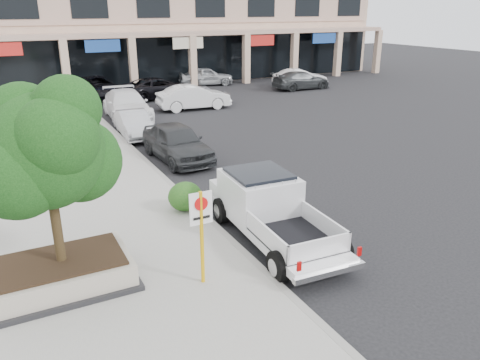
# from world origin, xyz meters

# --- Properties ---
(ground) EXTENTS (120.00, 120.00, 0.00)m
(ground) POSITION_xyz_m (0.00, 0.00, 0.00)
(ground) COLOR black
(ground) RESTS_ON ground
(sidewalk) EXTENTS (8.00, 52.00, 0.15)m
(sidewalk) POSITION_xyz_m (-5.50, 6.00, 0.07)
(sidewalk) COLOR gray
(sidewalk) RESTS_ON ground
(curb) EXTENTS (0.20, 52.00, 0.15)m
(curb) POSITION_xyz_m (-1.55, 6.00, 0.07)
(curb) COLOR gray
(curb) RESTS_ON ground
(strip_mall) EXTENTS (40.55, 12.43, 9.50)m
(strip_mall) POSITION_xyz_m (8.00, 33.93, 4.75)
(strip_mall) COLOR tan
(strip_mall) RESTS_ON ground
(planter) EXTENTS (3.20, 2.20, 0.68)m
(planter) POSITION_xyz_m (-6.02, 0.45, 0.48)
(planter) COLOR black
(planter) RESTS_ON sidewalk
(planter_tree) EXTENTS (2.90, 2.55, 4.00)m
(planter_tree) POSITION_xyz_m (-5.89, 0.60, 3.41)
(planter_tree) COLOR #2D2211
(planter_tree) RESTS_ON planter
(no_parking_sign) EXTENTS (0.55, 0.09, 2.30)m
(no_parking_sign) POSITION_xyz_m (-3.09, -0.93, 1.63)
(no_parking_sign) COLOR #DEA50B
(no_parking_sign) RESTS_ON sidewalk
(hedge) EXTENTS (1.10, 0.99, 0.93)m
(hedge) POSITION_xyz_m (-1.93, 3.21, 0.62)
(hedge) COLOR #154A16
(hedge) RESTS_ON sidewalk
(pickup_truck) EXTENTS (2.39, 5.75, 1.78)m
(pickup_truck) POSITION_xyz_m (-0.35, 0.32, 0.89)
(pickup_truck) COLOR silver
(pickup_truck) RESTS_ON ground
(curb_car_a) EXTENTS (2.12, 4.76, 1.59)m
(curb_car_a) POSITION_xyz_m (-0.15, 8.78, 0.79)
(curb_car_a) COLOR #2A2C2E
(curb_car_a) RESTS_ON ground
(curb_car_b) EXTENTS (1.63, 4.10, 1.33)m
(curb_car_b) POSITION_xyz_m (-0.74, 13.54, 0.66)
(curb_car_b) COLOR #A7A9AF
(curb_car_b) RESTS_ON ground
(curb_car_c) EXTENTS (2.71, 5.82, 1.64)m
(curb_car_c) POSITION_xyz_m (0.01, 17.85, 0.82)
(curb_car_c) COLOR silver
(curb_car_c) RESTS_ON ground
(curb_car_d) EXTENTS (3.34, 6.04, 1.60)m
(curb_car_d) POSITION_xyz_m (-0.22, 25.29, 0.80)
(curb_car_d) COLOR black
(curb_car_d) RESTS_ON ground
(lot_car_a) EXTENTS (4.21, 2.49, 1.34)m
(lot_car_a) POSITION_xyz_m (5.78, 19.86, 0.67)
(lot_car_a) COLOR gray
(lot_car_a) RESTS_ON ground
(lot_car_b) EXTENTS (4.84, 1.91, 1.57)m
(lot_car_b) POSITION_xyz_m (4.61, 18.62, 0.78)
(lot_car_b) COLOR silver
(lot_car_b) RESTS_ON ground
(lot_car_c) EXTENTS (4.94, 2.05, 1.43)m
(lot_car_c) POSITION_xyz_m (15.44, 22.07, 0.71)
(lot_car_c) COLOR #2F3234
(lot_car_c) RESTS_ON ground
(lot_car_d) EXTENTS (5.91, 3.87, 1.51)m
(lot_car_d) POSITION_xyz_m (3.73, 23.59, 0.76)
(lot_car_d) COLOR black
(lot_car_d) RESTS_ON ground
(lot_car_e) EXTENTS (4.86, 2.70, 1.56)m
(lot_car_e) POSITION_xyz_m (9.34, 27.47, 0.78)
(lot_car_e) COLOR #ABAEB3
(lot_car_e) RESTS_ON ground
(lot_car_f) EXTENTS (4.72, 2.74, 1.47)m
(lot_car_f) POSITION_xyz_m (16.00, 23.10, 0.74)
(lot_car_f) COLOR white
(lot_car_f) RESTS_ON ground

